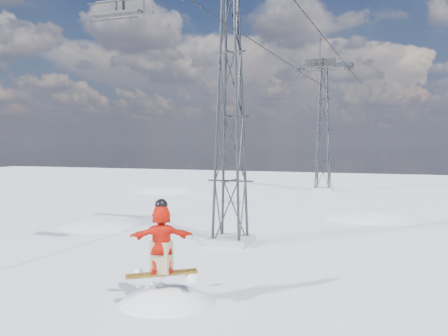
# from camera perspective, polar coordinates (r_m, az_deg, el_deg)

# --- Properties ---
(ground) EXTENTS (120.00, 120.00, 0.00)m
(ground) POSITION_cam_1_polar(r_m,az_deg,el_deg) (15.21, -12.72, -13.98)
(ground) COLOR white
(ground) RESTS_ON ground
(snow_terrain) EXTENTS (39.00, 37.00, 22.00)m
(snow_terrain) POSITION_cam_1_polar(r_m,az_deg,el_deg) (38.41, -0.58, -18.39)
(snow_terrain) COLOR white
(snow_terrain) RESTS_ON ground
(lift_tower_near) EXTENTS (5.20, 1.80, 11.43)m
(lift_tower_near) POSITION_cam_1_polar(r_m,az_deg,el_deg) (21.44, 0.72, 5.79)
(lift_tower_near) COLOR #999999
(lift_tower_near) RESTS_ON ground
(lift_tower_far) EXTENTS (5.20, 1.80, 11.43)m
(lift_tower_far) POSITION_cam_1_polar(r_m,az_deg,el_deg) (45.76, 11.28, 4.25)
(lift_tower_far) COLOR #999999
(lift_tower_far) RESTS_ON ground
(haul_cables) EXTENTS (4.46, 51.00, 0.06)m
(haul_cables) POSITION_cam_1_polar(r_m,az_deg,el_deg) (33.11, 7.61, 14.16)
(haul_cables) COLOR black
(haul_cables) RESTS_ON ground
(lift_chair_near) EXTENTS (1.89, 0.54, 2.34)m
(lift_chair_near) POSITION_cam_1_polar(r_m,az_deg,el_deg) (18.16, -12.09, 17.44)
(lift_chair_near) COLOR black
(lift_chair_near) RESTS_ON ground
(lift_chair_mid) EXTENTS (1.82, 0.52, 2.26)m
(lift_chair_mid) POSITION_cam_1_polar(r_m,az_deg,el_deg) (30.59, 10.91, 11.63)
(lift_chair_mid) COLOR black
(lift_chair_mid) RESTS_ON ground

